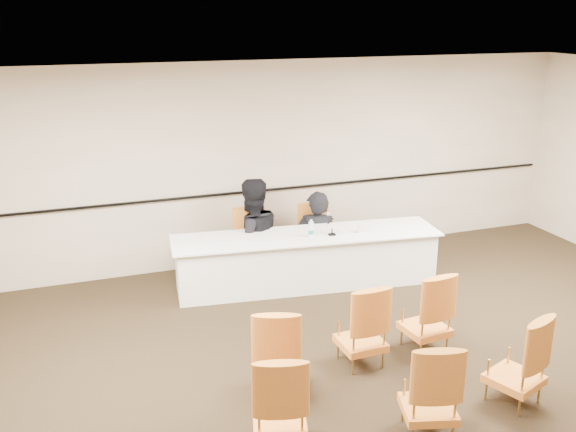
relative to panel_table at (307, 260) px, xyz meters
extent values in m
plane|color=black|center=(-0.23, -2.84, -0.37)|extent=(10.00, 10.00, 0.00)
plane|color=white|center=(-0.23, -2.84, 2.63)|extent=(10.00, 10.00, 0.00)
cube|color=#B5A98E|center=(-0.23, 1.16, 1.13)|extent=(10.00, 0.04, 3.00)
cube|color=black|center=(-0.23, 1.12, 0.73)|extent=(9.80, 0.04, 0.03)
imported|color=black|center=(0.36, 0.51, -0.06)|extent=(0.75, 0.61, 1.77)
imported|color=black|center=(-0.61, 0.63, 0.09)|extent=(1.04, 0.87, 1.95)
cube|color=silver|center=(0.36, -0.04, 0.37)|extent=(0.32, 0.24, 0.00)
cylinder|color=white|center=(0.02, -0.10, 0.42)|extent=(0.07, 0.07, 0.10)
cylinder|color=silver|center=(0.72, -0.18, 0.43)|extent=(0.09, 0.09, 0.13)
camera|label=1|loc=(-3.06, -7.69, 3.30)|focal=40.00mm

